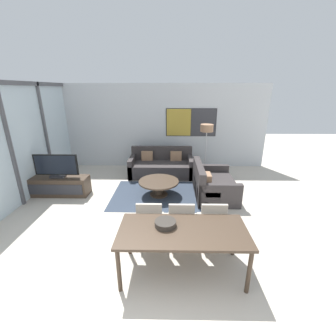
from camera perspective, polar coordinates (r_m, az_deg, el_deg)
ground_plane at (r=3.22m, az=-8.92°, el=-35.40°), size 24.00×24.00×0.00m
wall_back at (r=7.81m, az=-1.95°, el=10.49°), size 7.32×0.09×2.80m
window_wall_left at (r=6.06m, az=-35.56°, el=5.49°), size 0.07×5.89×2.80m
area_rug at (r=5.92m, az=-2.32°, el=-6.78°), size 2.40×1.80×0.01m
tv_console at (r=6.49m, az=-25.83°, el=-4.10°), size 1.49×0.48×0.48m
television at (r=6.31m, az=-26.54°, el=0.42°), size 1.10×0.20×0.60m
sofa_main at (r=7.24m, az=-1.68°, el=0.51°), size 1.99×0.99×0.84m
sofa_side at (r=5.91m, az=10.93°, el=-4.37°), size 0.99×1.49×0.84m
coffee_table at (r=5.80m, az=-2.36°, el=-4.17°), size 1.03×1.03×0.40m
dining_table at (r=3.36m, az=3.81°, el=-16.37°), size 1.85×0.86×0.73m
dining_chair_left at (r=3.99m, az=-4.57°, el=-12.81°), size 0.46×0.46×0.86m
dining_chair_centre at (r=3.97m, az=3.33°, el=-12.97°), size 0.46×0.46×0.86m
dining_chair_right at (r=4.04m, az=11.13°, el=-12.77°), size 0.46×0.46×0.86m
fruit_bowl at (r=3.37m, az=-0.67°, el=-13.81°), size 0.32×0.32×0.08m
floor_lamp at (r=7.02m, az=9.80°, el=9.15°), size 0.39×0.39×1.61m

